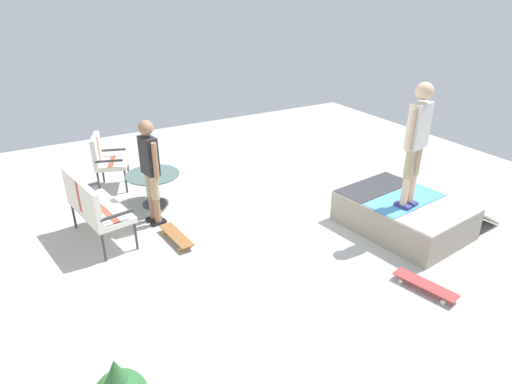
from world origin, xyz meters
name	(u,v)px	position (x,y,z in m)	size (l,w,h in m)	color
ground_plane	(273,233)	(0.00, 0.00, -0.05)	(12.00, 12.00, 0.10)	#B2B2AD
skate_ramp	(404,214)	(-0.94, -1.79, 0.25)	(1.98, 2.19, 0.51)	gray
patio_bench	(92,204)	(1.04, 2.41, 0.62)	(1.33, 0.76, 1.02)	#38383D
patio_chair_near_house	(105,157)	(2.87, 1.83, 0.61)	(0.77, 0.72, 1.02)	#38383D
patio_table	(153,183)	(1.77, 1.30, 0.40)	(0.90, 0.90, 0.57)	#38383D
person_watching	(150,165)	(1.17, 1.49, 0.98)	(0.48, 0.28, 1.68)	black
person_skater	(417,136)	(-1.08, -1.61, 1.57)	(0.29, 0.47, 1.80)	navy
skateboard_by_bench	(176,236)	(0.46, 1.40, 0.08)	(0.81, 0.27, 0.10)	brown
skateboard_spare	(425,285)	(-2.18, -0.86, 0.08)	(0.82, 0.38, 0.10)	#B23838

